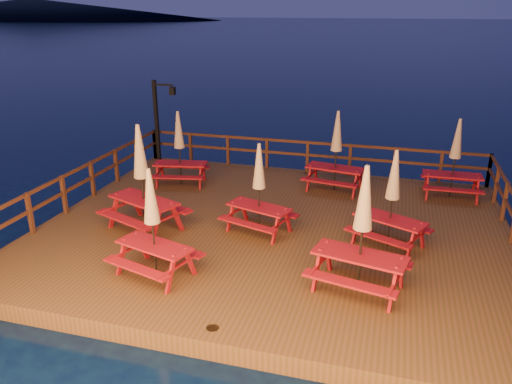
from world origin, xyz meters
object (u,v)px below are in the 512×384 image
lamp_post (160,114)px  picnic_table_1 (392,198)px  picnic_table_0 (336,150)px  picnic_table_2 (152,222)px

lamp_post → picnic_table_1: 9.66m
picnic_table_0 → picnic_table_2: picnic_table_0 is taller
picnic_table_1 → picnic_table_2: size_ratio=1.00×
picnic_table_2 → picnic_table_0: bearing=81.1°
picnic_table_0 → picnic_table_1: bearing=-54.1°
lamp_post → picnic_table_1: bearing=-30.4°
picnic_table_2 → lamp_post: bearing=131.2°
lamp_post → picnic_table_1: size_ratio=1.25×
picnic_table_1 → picnic_table_0: bearing=141.7°
lamp_post → picnic_table_1: lamp_post is taller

